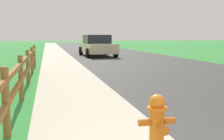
{
  "coord_description": "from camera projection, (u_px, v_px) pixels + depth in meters",
  "views": [
    {
      "loc": [
        -1.7,
        -2.02,
        1.43
      ],
      "look_at": [
        -0.02,
        5.24,
        0.54
      ],
      "focal_mm": 45.28,
      "sensor_mm": 36.0,
      "label": 1
    }
  ],
  "objects": [
    {
      "name": "parked_suv_beige",
      "position": [
        97.0,
        46.0,
        20.21
      ],
      "size": [
        2.3,
        4.58,
        1.52
      ],
      "color": "#C6B793",
      "rests_on": "ground"
    },
    {
      "name": "rail_fence",
      "position": [
        25.0,
        68.0,
        7.42
      ],
      "size": [
        0.11,
        12.12,
        1.02
      ],
      "color": "#8F5D2E",
      "rests_on": "ground"
    },
    {
      "name": "curb_concrete",
      "position": [
        33.0,
        51.0,
        27.96
      ],
      "size": [
        6.0,
        66.0,
        0.01
      ],
      "primitive_type": "cube",
      "color": "#BDB29E",
      "rests_on": "ground"
    },
    {
      "name": "ground_plane",
      "position": [
        65.0,
        51.0,
        26.69
      ],
      "size": [
        120.0,
        120.0,
        0.0
      ],
      "primitive_type": "plane",
      "color": "#308337"
    },
    {
      "name": "grass_verge",
      "position": [
        18.0,
        51.0,
        27.62
      ],
      "size": [
        5.0,
        66.0,
        0.0
      ],
      "primitive_type": "cube",
      "color": "#308337",
      "rests_on": "ground"
    },
    {
      "name": "road_asphalt",
      "position": [
        98.0,
        50.0,
        29.41
      ],
      "size": [
        7.0,
        66.0,
        0.01
      ],
      "primitive_type": "cube",
      "color": "#3A3A3A",
      "rests_on": "ground"
    },
    {
      "name": "fire_hydrant",
      "position": [
        157.0,
        125.0,
        3.34
      ],
      "size": [
        0.45,
        0.38,
        0.76
      ],
      "color": "orange",
      "rests_on": "ground"
    }
  ]
}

